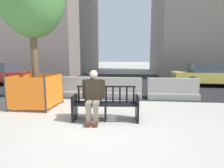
{
  "coord_description": "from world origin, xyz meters",
  "views": [
    {
      "loc": [
        0.67,
        -3.94,
        1.59
      ],
      "look_at": [
        0.01,
        1.94,
        0.75
      ],
      "focal_mm": 28.0,
      "sensor_mm": 36.0,
      "label": 1
    }
  ],
  "objects_px": {
    "construction_fence": "(37,90)",
    "jersey_barrier_right": "(172,90)",
    "seated_person": "(93,95)",
    "car_taxi_near": "(214,75)",
    "jersey_barrier_centre": "(118,89)",
    "street_bench": "(106,105)",
    "jersey_barrier_left": "(67,88)"
  },
  "relations": [
    {
      "from": "seated_person",
      "to": "jersey_barrier_right",
      "type": "xyz_separation_m",
      "value": [
        2.62,
        2.88,
        -0.35
      ]
    },
    {
      "from": "seated_person",
      "to": "construction_fence",
      "type": "xyz_separation_m",
      "value": [
        -2.17,
        1.07,
        -0.11
      ]
    },
    {
      "from": "car_taxi_near",
      "to": "jersey_barrier_left",
      "type": "bearing_deg",
      "value": -153.97
    },
    {
      "from": "jersey_barrier_right",
      "to": "jersey_barrier_centre",
      "type": "bearing_deg",
      "value": -179.43
    },
    {
      "from": "street_bench",
      "to": "jersey_barrier_left",
      "type": "height_order",
      "value": "street_bench"
    },
    {
      "from": "construction_fence",
      "to": "jersey_barrier_right",
      "type": "bearing_deg",
      "value": 20.71
    },
    {
      "from": "jersey_barrier_centre",
      "to": "construction_fence",
      "type": "relative_size",
      "value": 1.54
    },
    {
      "from": "street_bench",
      "to": "jersey_barrier_centre",
      "type": "height_order",
      "value": "street_bench"
    },
    {
      "from": "jersey_barrier_centre",
      "to": "construction_fence",
      "type": "height_order",
      "value": "construction_fence"
    },
    {
      "from": "jersey_barrier_left",
      "to": "car_taxi_near",
      "type": "relative_size",
      "value": 0.42
    },
    {
      "from": "seated_person",
      "to": "construction_fence",
      "type": "bearing_deg",
      "value": 153.7
    },
    {
      "from": "seated_person",
      "to": "car_taxi_near",
      "type": "bearing_deg",
      "value": 48.6
    },
    {
      "from": "jersey_barrier_left",
      "to": "jersey_barrier_right",
      "type": "bearing_deg",
      "value": 0.07
    },
    {
      "from": "car_taxi_near",
      "to": "construction_fence",
      "type": "bearing_deg",
      "value": -145.29
    },
    {
      "from": "seated_person",
      "to": "jersey_barrier_left",
      "type": "bearing_deg",
      "value": 122.28
    },
    {
      "from": "street_bench",
      "to": "jersey_barrier_centre",
      "type": "relative_size",
      "value": 0.86
    },
    {
      "from": "jersey_barrier_right",
      "to": "seated_person",
      "type": "bearing_deg",
      "value": -132.25
    },
    {
      "from": "seated_person",
      "to": "jersey_barrier_right",
      "type": "height_order",
      "value": "seated_person"
    },
    {
      "from": "seated_person",
      "to": "jersey_barrier_centre",
      "type": "height_order",
      "value": "seated_person"
    },
    {
      "from": "street_bench",
      "to": "jersey_barrier_centre",
      "type": "distance_m",
      "value": 2.78
    },
    {
      "from": "seated_person",
      "to": "jersey_barrier_right",
      "type": "relative_size",
      "value": 0.65
    },
    {
      "from": "jersey_barrier_centre",
      "to": "jersey_barrier_right",
      "type": "bearing_deg",
      "value": 0.57
    },
    {
      "from": "jersey_barrier_centre",
      "to": "street_bench",
      "type": "bearing_deg",
      "value": -91.85
    },
    {
      "from": "street_bench",
      "to": "jersey_barrier_centre",
      "type": "bearing_deg",
      "value": 88.15
    },
    {
      "from": "seated_person",
      "to": "jersey_barrier_centre",
      "type": "relative_size",
      "value": 0.65
    },
    {
      "from": "seated_person",
      "to": "construction_fence",
      "type": "relative_size",
      "value": 1.01
    },
    {
      "from": "street_bench",
      "to": "car_taxi_near",
      "type": "relative_size",
      "value": 0.36
    },
    {
      "from": "street_bench",
      "to": "car_taxi_near",
      "type": "xyz_separation_m",
      "value": [
        5.52,
        6.52,
        0.28
      ]
    },
    {
      "from": "seated_person",
      "to": "jersey_barrier_right",
      "type": "distance_m",
      "value": 3.91
    },
    {
      "from": "seated_person",
      "to": "jersey_barrier_centre",
      "type": "bearing_deg",
      "value": 82.18
    },
    {
      "from": "car_taxi_near",
      "to": "street_bench",
      "type": "bearing_deg",
      "value": -130.24
    },
    {
      "from": "jersey_barrier_right",
      "to": "construction_fence",
      "type": "height_order",
      "value": "construction_fence"
    }
  ]
}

